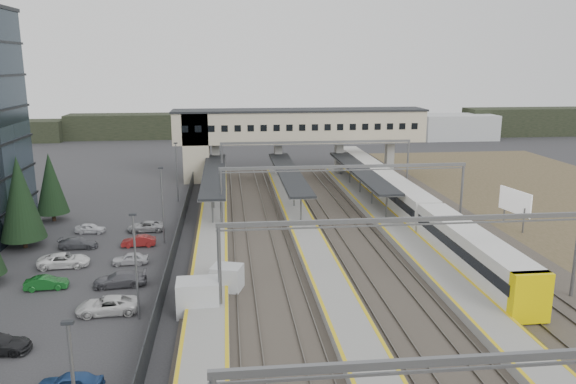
{
  "coord_description": "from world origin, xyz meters",
  "views": [
    {
      "loc": [
        -1.25,
        -47.29,
        18.54
      ],
      "look_at": [
        5.62,
        14.92,
        4.0
      ],
      "focal_mm": 35.0,
      "sensor_mm": 36.0,
      "label": 1
    }
  ],
  "objects": [
    {
      "name": "ground",
      "position": [
        0.0,
        0.0,
        0.0
      ],
      "size": [
        220.0,
        220.0,
        0.0
      ],
      "primitive_type": "plane",
      "color": "#2B2B2D",
      "rests_on": "ground"
    },
    {
      "name": "car_park",
      "position": [
        -13.33,
        -7.94,
        0.61
      ],
      "size": [
        10.75,
        44.43,
        1.29
      ],
      "color": "silver",
      "rests_on": "ground"
    },
    {
      "name": "lampposts",
      "position": [
        -8.0,
        1.25,
        4.34
      ],
      "size": [
        0.5,
        53.25,
        8.07
      ],
      "color": "slate",
      "rests_on": "ground"
    },
    {
      "name": "fence",
      "position": [
        -6.5,
        5.0,
        1.0
      ],
      "size": [
        0.08,
        90.0,
        2.0
      ],
      "color": "#26282B",
      "rests_on": "ground"
    },
    {
      "name": "relay_cabin_near",
      "position": [
        -3.68,
        -7.55,
        1.32
      ],
      "size": [
        3.22,
        2.4,
        2.63
      ],
      "color": "#ABAEB0",
      "rests_on": "ground"
    },
    {
      "name": "relay_cabin_far",
      "position": [
        -1.48,
        -3.57,
        1.11
      ],
      "size": [
        2.91,
        2.65,
        2.21
      ],
      "color": "#ABAEB0",
      "rests_on": "ground"
    },
    {
      "name": "rail_corridor",
      "position": [
        9.34,
        5.0,
        0.29
      ],
      "size": [
        34.0,
        90.0,
        0.92
      ],
      "color": "#35312A",
      "rests_on": "ground"
    },
    {
      "name": "canopies",
      "position": [
        7.0,
        27.0,
        3.92
      ],
      "size": [
        23.1,
        30.0,
        3.28
      ],
      "color": "black",
      "rests_on": "ground"
    },
    {
      "name": "footbridge",
      "position": [
        7.7,
        42.0,
        7.93
      ],
      "size": [
        40.4,
        6.4,
        11.2
      ],
      "color": "beige",
      "rests_on": "ground"
    },
    {
      "name": "gantries",
      "position": [
        12.0,
        3.0,
        6.0
      ],
      "size": [
        28.4,
        62.28,
        7.17
      ],
      "color": "slate",
      "rests_on": "ground"
    },
    {
      "name": "train",
      "position": [
        20.0,
        18.08,
        2.12
      ],
      "size": [
        2.96,
        61.77,
        3.72
      ],
      "color": "silver",
      "rests_on": "ground"
    },
    {
      "name": "billboard",
      "position": [
        31.15,
        11.22,
        2.94
      ],
      "size": [
        1.08,
        5.31,
        4.44
      ],
      "color": "slate",
      "rests_on": "ground"
    },
    {
      "name": "treeline_far",
      "position": [
        23.81,
        92.28,
        2.95
      ],
      "size": [
        170.0,
        19.0,
        7.0
      ],
      "color": "black",
      "rests_on": "ground"
    }
  ]
}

